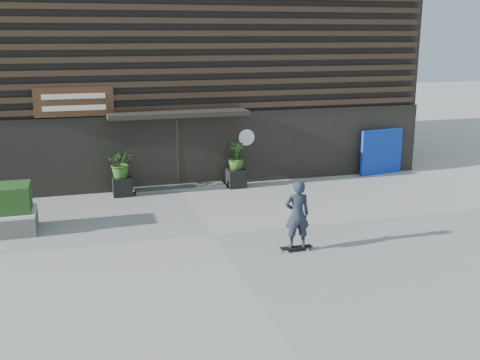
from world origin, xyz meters
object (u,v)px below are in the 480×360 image
object	(u,v)px
planter_pot_left	(122,186)
skateboarder	(297,215)
blue_tarp	(381,152)
planter_pot_right	(236,178)

from	to	relation	value
planter_pot_left	skateboarder	size ratio (longest dim) A/B	0.35
blue_tarp	skateboarder	world-z (taller)	skateboarder
blue_tarp	planter_pot_right	bearing A→B (deg)	174.17
planter_pot_left	skateboarder	bearing A→B (deg)	-59.34
planter_pot_left	skateboarder	distance (m)	7.06
blue_tarp	skateboarder	bearing A→B (deg)	-141.54
planter_pot_right	blue_tarp	xyz separation A→B (m)	(5.64, 0.30, 0.53)
planter_pot_right	skateboarder	bearing A→B (deg)	-92.02
planter_pot_right	skateboarder	xyz separation A→B (m)	(-0.21, -6.05, 0.61)
skateboarder	planter_pot_right	bearing A→B (deg)	87.98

